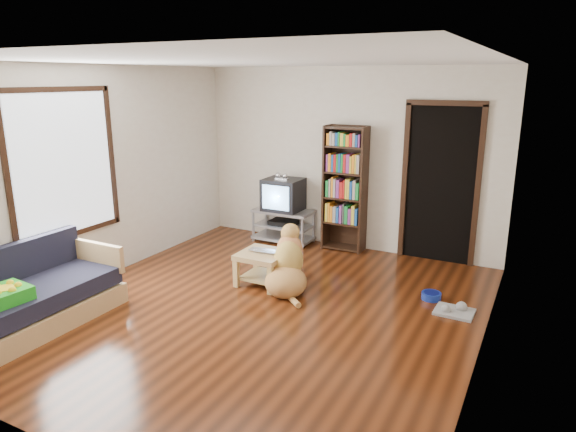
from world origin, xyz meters
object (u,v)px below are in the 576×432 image
at_px(laptop, 261,252).
at_px(bookshelf, 345,182).
at_px(green_cushion, 5,295).
at_px(tv_stand, 283,224).
at_px(dog, 288,267).
at_px(dog_bowl, 431,296).
at_px(crt_tv, 284,194).
at_px(sofa, 30,301).
at_px(grey_rag, 454,312).
at_px(coffee_table, 263,262).

bearing_deg(laptop, bookshelf, 73.44).
relative_size(green_cushion, tv_stand, 0.43).
height_order(laptop, dog, dog).
distance_m(dog_bowl, bookshelf, 2.19).
bearing_deg(green_cushion, crt_tv, 83.81).
distance_m(green_cushion, dog, 2.93).
bearing_deg(dog_bowl, sofa, -144.16).
bearing_deg(laptop, dog_bowl, 10.79).
bearing_deg(dog, sofa, -133.47).
bearing_deg(sofa, dog, 46.53).
distance_m(grey_rag, sofa, 4.41).
bearing_deg(bookshelf, green_cushion, -113.99).
bearing_deg(grey_rag, dog, -172.13).
height_order(bookshelf, sofa, bookshelf).
xyz_separation_m(green_cushion, grey_rag, (3.65, 2.58, -0.47)).
distance_m(grey_rag, tv_stand, 3.13).
bearing_deg(laptop, green_cushion, -125.45).
xyz_separation_m(dog_bowl, crt_tv, (-2.50, 1.14, 0.70)).
xyz_separation_m(dog_bowl, coffee_table, (-1.93, -0.48, 0.24)).
relative_size(tv_stand, coffee_table, 1.64).
bearing_deg(crt_tv, tv_stand, -90.00).
distance_m(green_cushion, grey_rag, 4.50).
relative_size(dog_bowl, sofa, 0.12).
distance_m(grey_rag, crt_tv, 3.21).
bearing_deg(laptop, coffee_table, 85.97).
bearing_deg(dog_bowl, crt_tv, 155.43).
relative_size(laptop, dog, 0.41).
bearing_deg(crt_tv, bookshelf, 4.32).
relative_size(green_cushion, bookshelf, 0.21).
height_order(grey_rag, tv_stand, tv_stand).
bearing_deg(coffee_table, dog_bowl, 13.99).
xyz_separation_m(laptop, tv_stand, (-0.57, 1.63, -0.14)).
height_order(grey_rag, bookshelf, bookshelf).
xyz_separation_m(sofa, coffee_table, (1.54, 2.03, 0.02)).
relative_size(crt_tv, coffee_table, 1.05).
distance_m(green_cushion, tv_stand, 4.05).
xyz_separation_m(sofa, dog, (1.90, 2.00, 0.03)).
bearing_deg(grey_rag, laptop, -173.31).
xyz_separation_m(bookshelf, dog, (-0.03, -1.72, -0.71)).
xyz_separation_m(bookshelf, sofa, (-1.92, -3.72, -0.74)).
bearing_deg(dog, laptop, -179.64).
distance_m(dog_bowl, tv_stand, 2.75).
bearing_deg(bookshelf, crt_tv, -175.68).
height_order(tv_stand, bookshelf, bookshelf).
xyz_separation_m(tv_stand, sofa, (-0.97, -3.63, -0.01)).
bearing_deg(tv_stand, bookshelf, 5.63).
bearing_deg(dog_bowl, coffee_table, -166.01).
xyz_separation_m(green_cushion, crt_tv, (0.85, 3.97, 0.26)).
relative_size(bookshelf, dog, 2.05).
bearing_deg(sofa, bookshelf, 62.68).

